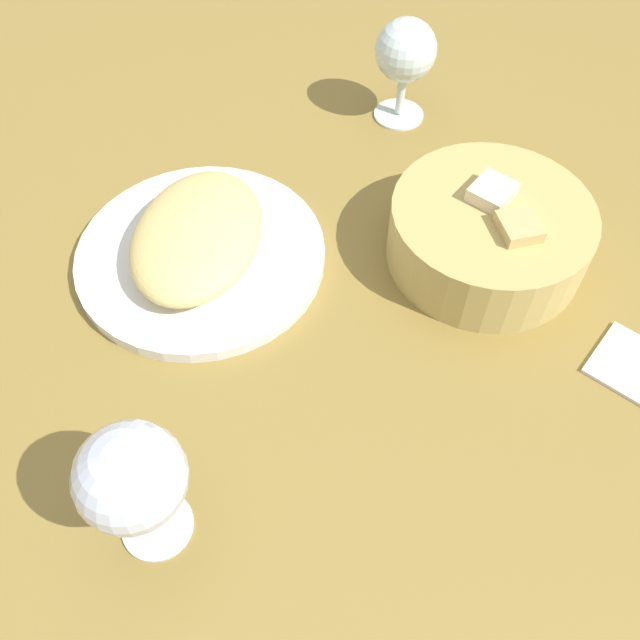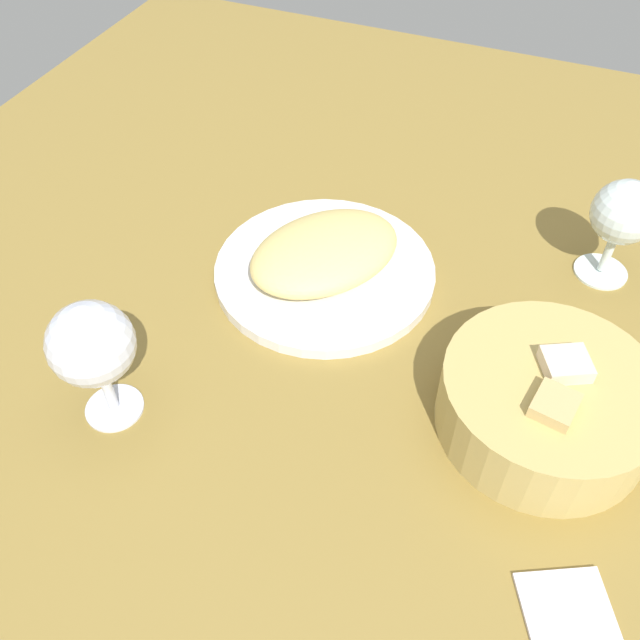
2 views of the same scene
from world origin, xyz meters
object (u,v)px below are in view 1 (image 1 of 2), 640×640
Objects in this scene: bread_basket at (489,233)px; wine_glass_far at (405,55)px; plate at (201,255)px; wine_glass_near at (132,480)px.

bread_basket is 1.60× the size of wine_glass_far.
wine_glass_far reaches higher than bread_basket.
bread_basket is at bearing 67.08° from plate.
bread_basket reaches higher than plate.
bread_basket is (11.30, 26.72, 2.74)cm from plate.
plate is 2.04× the size of wine_glass_far.
plate is 1.86× the size of wine_glass_near.
bread_basket is 24.69cm from wine_glass_far.
plate is at bearing -112.92° from bread_basket.
wine_glass_far is (-12.74, 29.58, 7.62)cm from plate.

